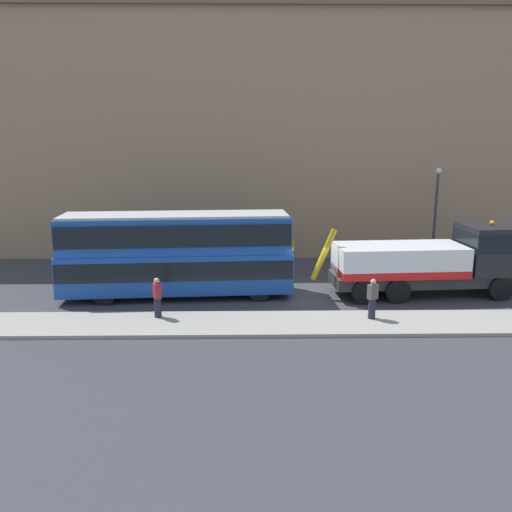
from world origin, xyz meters
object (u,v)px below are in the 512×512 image
(double_decker_bus, at_px, (177,252))
(recovery_tow_truck, at_px, (435,260))
(pedestrian_onlooker, at_px, (157,298))
(pedestrian_bystander, at_px, (372,299))
(street_lamp, at_px, (436,207))

(double_decker_bus, bearing_deg, recovery_tow_truck, -3.63)
(pedestrian_onlooker, distance_m, pedestrian_bystander, 9.00)
(recovery_tow_truck, relative_size, double_decker_bus, 0.92)
(recovery_tow_truck, bearing_deg, pedestrian_bystander, -139.71)
(recovery_tow_truck, distance_m, double_decker_bus, 12.50)
(double_decker_bus, distance_m, pedestrian_onlooker, 3.66)
(recovery_tow_truck, distance_m, pedestrian_bystander, 5.48)
(double_decker_bus, distance_m, pedestrian_bystander, 9.46)
(double_decker_bus, bearing_deg, street_lamp, 20.32)
(street_lamp, bearing_deg, pedestrian_bystander, -120.83)
(pedestrian_bystander, bearing_deg, recovery_tow_truck, -75.11)
(street_lamp, bearing_deg, recovery_tow_truck, -109.12)
(pedestrian_bystander, bearing_deg, street_lamp, -60.01)
(pedestrian_bystander, xyz_separation_m, street_lamp, (6.18, 10.35, 2.49))
(pedestrian_onlooker, bearing_deg, street_lamp, 7.09)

